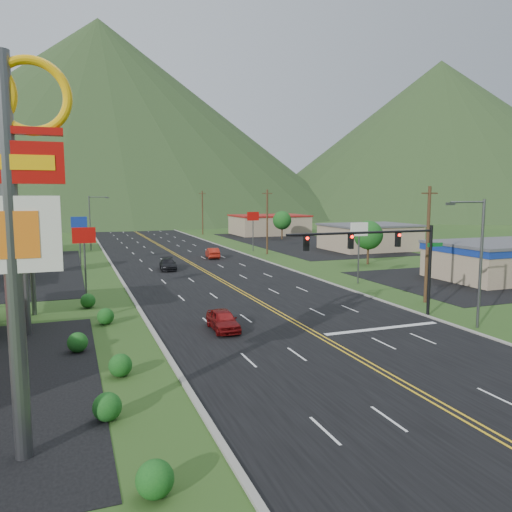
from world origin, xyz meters
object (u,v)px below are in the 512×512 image
object	(u,v)px
car_red_near	(223,321)
car_red_far	(213,253)
car_dark_mid	(168,264)
streetlight_east	(478,255)
traffic_signal	(386,249)
streetlight_west	(92,219)
pylon_sign	(9,196)

from	to	relation	value
car_red_near	car_red_far	world-z (taller)	car_red_far
car_dark_mid	streetlight_east	bearing A→B (deg)	-59.66
traffic_signal	streetlight_west	world-z (taller)	streetlight_west
car_red_near	car_red_far	distance (m)	38.95
traffic_signal	car_red_far	world-z (taller)	traffic_signal
streetlight_west	car_dark_mid	world-z (taller)	streetlight_west
streetlight_east	pylon_sign	bearing A→B (deg)	-164.15
streetlight_west	car_red_far	bearing A→B (deg)	-46.59
car_red_far	streetlight_west	bearing A→B (deg)	-39.53
traffic_signal	car_red_near	world-z (taller)	traffic_signal
car_red_near	car_dark_mid	bearing A→B (deg)	88.18
pylon_sign	car_red_far	world-z (taller)	pylon_sign
traffic_signal	car_red_far	bearing A→B (deg)	93.32
car_red_near	car_red_far	xyz separation A→B (m)	(9.75, 37.71, 0.03)
pylon_sign	streetlight_east	world-z (taller)	pylon_sign
car_red_near	car_dark_mid	distance (m)	28.77
traffic_signal	car_dark_mid	bearing A→B (deg)	109.11
car_red_near	streetlight_east	bearing A→B (deg)	-16.92
traffic_signal	streetlight_east	bearing A→B (deg)	-40.39
car_red_near	car_dark_mid	xyz separation A→B (m)	(1.55, 28.73, -0.02)
streetlight_west	car_red_near	distance (m)	55.03
streetlight_east	car_red_near	bearing A→B (deg)	161.81
traffic_signal	streetlight_west	bearing A→B (deg)	107.97
pylon_sign	traffic_signal	size ratio (longest dim) A/B	1.07
streetlight_east	car_dark_mid	xyz separation A→B (m)	(-15.17, 34.23, -4.49)
streetlight_east	car_dark_mid	bearing A→B (deg)	113.90
car_dark_mid	car_red_far	xyz separation A→B (m)	(8.20, 8.98, 0.05)
streetlight_west	traffic_signal	bearing A→B (deg)	-72.03
car_dark_mid	traffic_signal	bearing A→B (deg)	-64.45
streetlight_east	traffic_signal	bearing A→B (deg)	139.61
pylon_sign	car_red_near	bearing A→B (deg)	49.66
streetlight_east	car_dark_mid	world-z (taller)	streetlight_east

